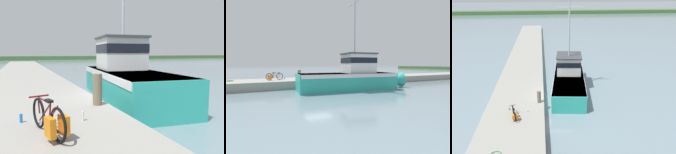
{
  "view_description": "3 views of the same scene",
  "coord_description": "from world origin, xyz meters",
  "views": [
    {
      "loc": [
        -3.85,
        -8.0,
        2.49
      ],
      "look_at": [
        -0.45,
        0.09,
        1.53
      ],
      "focal_mm": 35.0,
      "sensor_mm": 36.0,
      "label": 1
    },
    {
      "loc": [
        15.37,
        -5.73,
        2.38
      ],
      "look_at": [
        0.12,
        2.1,
        1.13
      ],
      "focal_mm": 28.0,
      "sensor_mm": 36.0,
      "label": 2
    },
    {
      "loc": [
        -1.14,
        -17.57,
        9.63
      ],
      "look_at": [
        0.87,
        1.98,
        1.65
      ],
      "focal_mm": 35.0,
      "sensor_mm": 36.0,
      "label": 3
    }
  ],
  "objects": [
    {
      "name": "ground_plane",
      "position": [
        0.0,
        0.0,
        0.0
      ],
      "size": [
        320.0,
        320.0,
        0.0
      ],
      "primitive_type": "plane",
      "color": "gray"
    },
    {
      "name": "dock_pier",
      "position": [
        -3.49,
        0.0,
        0.39
      ],
      "size": [
        4.65,
        80.0,
        0.79
      ],
      "primitive_type": "cube",
      "color": "gray",
      "rests_on": "ground_plane"
    },
    {
      "name": "far_shoreline",
      "position": [
        30.0,
        75.26,
        0.69
      ],
      "size": [
        180.0,
        5.0,
        1.37
      ],
      "primitive_type": "cube",
      "color": "#426638",
      "rests_on": "ground_plane"
    },
    {
      "name": "fishing_boat_main",
      "position": [
        1.47,
        2.92,
        1.25
      ],
      "size": [
        3.99,
        10.9,
        9.56
      ],
      "rotation": [
        0.0,
        0.0,
        -0.12
      ],
      "color": "teal",
      "rests_on": "ground_plane"
    },
    {
      "name": "bicycle_touring",
      "position": [
        -3.34,
        -3.54,
        1.14
      ],
      "size": [
        0.7,
        1.73,
        0.77
      ],
      "rotation": [
        0.0,
        0.0,
        0.26
      ],
      "color": "black",
      "rests_on": "dock_pier"
    },
    {
      "name": "mooring_post",
      "position": [
        -1.56,
        -1.3,
        1.3
      ],
      "size": [
        0.32,
        0.32,
        1.03
      ],
      "primitive_type": "cylinder",
      "color": "#756651",
      "rests_on": "dock_pier"
    },
    {
      "name": "water_bottle_on_curb",
      "position": [
        -2.45,
        -2.77,
        0.91
      ],
      "size": [
        0.06,
        0.06,
        0.24
      ],
      "primitive_type": "cylinder",
      "color": "silver",
      "rests_on": "dock_pier"
    },
    {
      "name": "water_bottle_by_bike",
      "position": [
        -3.9,
        -2.32,
        0.9
      ],
      "size": [
        0.07,
        0.07,
        0.22
      ],
      "primitive_type": "cylinder",
      "color": "blue",
      "rests_on": "dock_pier"
    }
  ]
}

